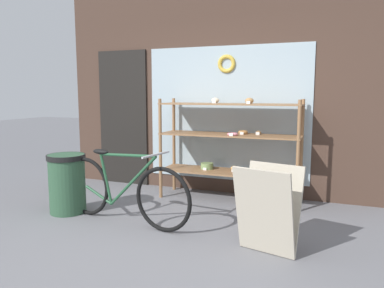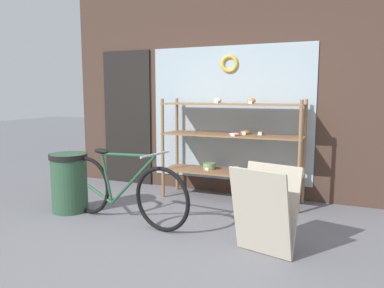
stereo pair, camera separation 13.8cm
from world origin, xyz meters
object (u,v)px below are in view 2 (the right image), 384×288
Objects in this scene: sandwich_board at (265,211)px; trash_bin at (69,180)px; bicycle at (122,190)px; display_case at (231,140)px.

sandwich_board reaches higher than trash_bin.
bicycle is at bearing -5.40° from trash_bin.
sandwich_board is at bearing -62.59° from display_case.
bicycle is at bearing -173.66° from sandwich_board.
bicycle reaches higher than trash_bin.
sandwich_board is 2.49m from trash_bin.
display_case is 1.05× the size of bicycle.
bicycle is (-0.86, -1.31, -0.45)m from display_case.
display_case is 1.78m from sandwich_board.
sandwich_board is at bearing -7.03° from trash_bin.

